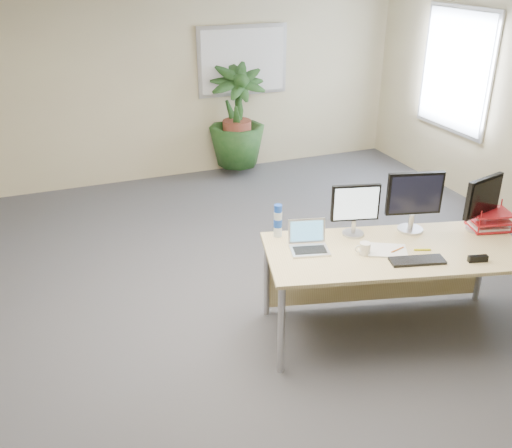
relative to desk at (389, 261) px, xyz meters
name	(u,v)px	position (x,y,z in m)	size (l,w,h in m)	color
floor	(273,333)	(-0.94, 0.22, -0.62)	(8.00, 8.00, 0.00)	#414146
back_wall	(158,81)	(-0.94, 4.22, 0.73)	(7.00, 0.04, 2.70)	tan
whiteboard	(243,60)	(0.26, 4.19, 0.93)	(1.30, 0.04, 0.95)	#B4B5B9
window	(456,70)	(2.53, 2.52, 0.93)	(0.04, 1.30, 1.55)	#B4B5B9
desk	(389,261)	(0.00, 0.00, 0.00)	(2.21, 1.34, 0.79)	tan
floor_plant	(237,123)	(0.07, 3.92, 0.13)	(0.84, 0.84, 1.50)	#163915
monitor_left	(355,207)	(-0.22, 0.24, 0.42)	(0.39, 0.18, 0.44)	#B6B5BA
monitor_right	(414,198)	(0.27, 0.13, 0.47)	(0.46, 0.21, 0.52)	#B6B5BA
monitor_dark	(483,200)	(0.80, -0.07, 0.44)	(0.42, 0.19, 0.47)	#B6B5BA
laptop	(308,242)	(-0.67, 0.16, 0.22)	(0.35, 0.33, 0.21)	silver
keyboard	(417,261)	(0.00, -0.34, 0.18)	(0.42, 0.14, 0.02)	black
coffee_mug	(364,249)	(-0.31, -0.09, 0.22)	(0.12, 0.09, 0.10)	white
spiral_notebook	(387,250)	(-0.12, -0.11, 0.18)	(0.30, 0.23, 0.01)	white
orange_pen	(397,250)	(-0.05, -0.15, 0.19)	(0.01, 0.01, 0.14)	#D16617
yellow_highlighter	(422,250)	(0.15, -0.20, 0.18)	(0.02, 0.02, 0.13)	yellow
water_bottle	(278,221)	(-0.81, 0.44, 0.30)	(0.07, 0.07, 0.28)	silver
letter_tray	(489,221)	(0.91, -0.08, 0.24)	(0.37, 0.31, 0.15)	#B0151C
stapler	(478,259)	(0.43, -0.50, 0.19)	(0.15, 0.04, 0.05)	black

